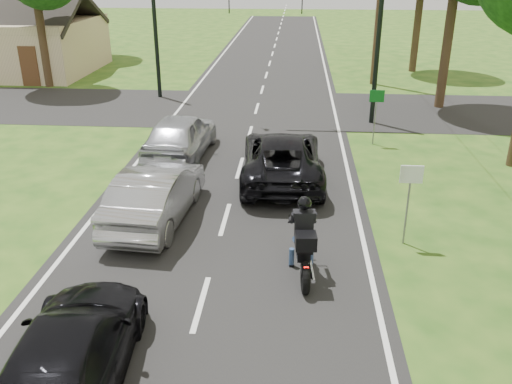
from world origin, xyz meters
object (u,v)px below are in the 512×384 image
Objects in this scene: motorcycle_rider at (303,245)px; silver_suv at (180,135)px; traffic_signal at (334,25)px; dark_car_behind at (70,353)px; dark_suv at (282,157)px; sign_green at (376,104)px; sign_white at (410,186)px; silver_sedan at (156,194)px.

motorcycle_rider is 0.48× the size of silver_suv.
dark_car_behind is at bearing -107.08° from traffic_signal.
dark_suv is 2.55× the size of sign_green.
traffic_signal is at bearing 97.05° from sign_white.
sign_green is (2.77, 9.66, 0.84)m from motorcycle_rider.
dark_suv is 5.31m from sign_white.
sign_green reaches higher than silver_sedan.
silver_suv is at bearing -164.64° from sign_green.
motorcycle_rider is 5.82m from dark_suv.
traffic_signal is 3.00× the size of sign_white.
sign_white reaches higher than motorcycle_rider.
sign_white is at bearing 142.61° from silver_suv.
silver_sedan is at bearing 143.39° from motorcycle_rider.
dark_car_behind is (-3.86, -3.82, -0.07)m from motorcycle_rider.
sign_white reaches higher than dark_car_behind.
dark_suv is 7.90m from traffic_signal.
sign_green is (6.76, 7.15, 0.82)m from silver_sedan.
sign_white is at bearing 125.62° from dark_suv.
silver_suv is 0.74× the size of traffic_signal.
traffic_signal is at bearing -111.59° from dark_car_behind.
dark_suv is 5.24m from sign_green.
silver_sedan reaches higher than dark_car_behind.
sign_green is at bearing -120.70° from dark_car_behind.
dark_suv is at bearing 92.01° from motorcycle_rider.
traffic_signal is 11.39m from sign_white.
motorcycle_rider reaches higher than dark_suv.
sign_white is at bearing 176.79° from silver_sedan.
silver_sedan is 2.19× the size of sign_white.
dark_suv is 4.17m from silver_suv.
sign_white is (6.56, -0.85, 0.82)m from silver_sedan.
silver_sedan is at bearing 97.80° from silver_suv.
silver_suv is at bearing -91.98° from dark_car_behind.
silver_sedan is 0.98× the size of silver_suv.
motorcycle_rider is 0.42× the size of dark_suv.
sign_green is at bearing 88.57° from sign_white.
silver_sedan is (-3.33, -3.28, 0.01)m from dark_suv.
motorcycle_rider is at bearing 123.22° from silver_suv.
silver_suv is at bearing 115.08° from motorcycle_rider.
sign_green is at bearing -62.62° from traffic_signal.
dark_suv is at bearing -131.31° from silver_sedan.
traffic_signal is at bearing -112.94° from silver_sedan.
silver_sedan is at bearing -133.39° from sign_green.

